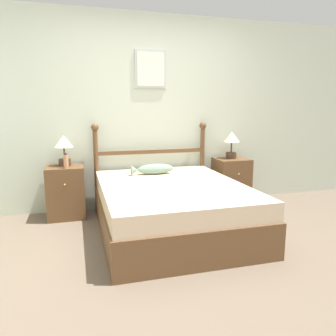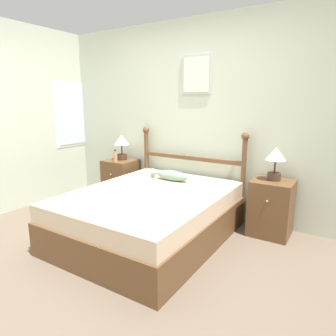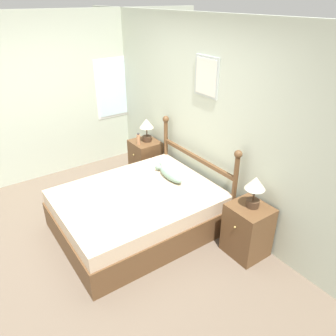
# 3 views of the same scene
# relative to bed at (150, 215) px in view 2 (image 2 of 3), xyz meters

# --- Properties ---
(ground_plane) EXTENTS (16.00, 16.00, 0.00)m
(ground_plane) POSITION_rel_bed_xyz_m (-0.03, -0.66, -0.26)
(ground_plane) COLOR brown
(wall_back) EXTENTS (6.40, 0.08, 2.55)m
(wall_back) POSITION_rel_bed_xyz_m (-0.03, 1.07, 1.01)
(wall_back) COLOR beige
(wall_back) RESTS_ON ground_plane
(bed) EXTENTS (1.53, 1.95, 0.54)m
(bed) POSITION_rel_bed_xyz_m (0.00, 0.00, 0.00)
(bed) COLOR brown
(bed) RESTS_ON ground_plane
(headboard) EXTENTS (1.56, 0.10, 1.15)m
(headboard) POSITION_rel_bed_xyz_m (0.00, 0.95, 0.40)
(headboard) COLOR brown
(headboard) RESTS_ON ground_plane
(nightstand_left) EXTENTS (0.45, 0.44, 0.64)m
(nightstand_left) POSITION_rel_bed_xyz_m (-1.12, 0.80, 0.06)
(nightstand_left) COLOR brown
(nightstand_left) RESTS_ON ground_plane
(nightstand_right) EXTENTS (0.45, 0.44, 0.64)m
(nightstand_right) POSITION_rel_bed_xyz_m (1.12, 0.80, 0.06)
(nightstand_right) COLOR brown
(nightstand_right) RESTS_ON ground_plane
(table_lamp_left) EXTENTS (0.22, 0.22, 0.37)m
(table_lamp_left) POSITION_rel_bed_xyz_m (-1.11, 0.84, 0.63)
(table_lamp_left) COLOR #422D1E
(table_lamp_left) RESTS_ON nightstand_left
(table_lamp_right) EXTENTS (0.22, 0.22, 0.37)m
(table_lamp_right) POSITION_rel_bed_xyz_m (1.12, 0.83, 0.63)
(table_lamp_right) COLOR #422D1E
(table_lamp_right) RESTS_ON nightstand_right
(bottle) EXTENTS (0.06, 0.06, 0.19)m
(bottle) POSITION_rel_bed_xyz_m (-1.09, 0.67, 0.46)
(bottle) COLOR tan
(bottle) RESTS_ON nightstand_left
(fish_pillow) EXTENTS (0.53, 0.14, 0.13)m
(fish_pillow) POSITION_rel_bed_xyz_m (-0.07, 0.55, 0.33)
(fish_pillow) COLOR gray
(fish_pillow) RESTS_ON bed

